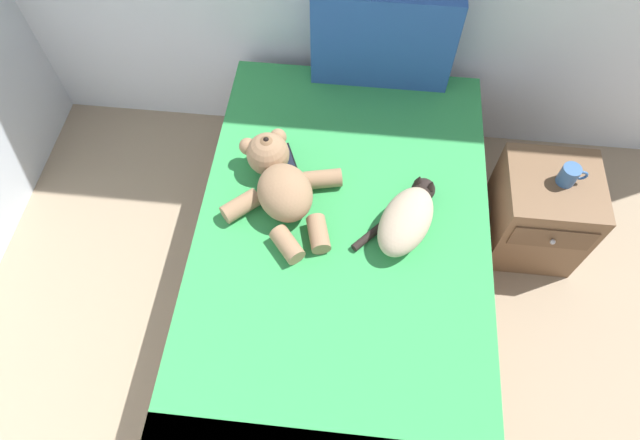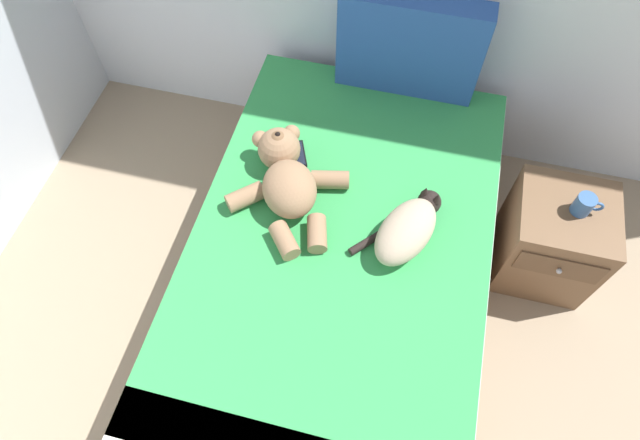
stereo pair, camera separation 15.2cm
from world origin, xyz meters
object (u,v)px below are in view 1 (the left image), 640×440
(bed, at_px, (339,275))
(teddy_bear, at_px, (280,182))
(cat, at_px, (407,218))
(mug, at_px, (569,175))
(cell_phone, at_px, (285,157))
(patterned_cushion, at_px, (383,39))
(nightstand, at_px, (538,213))

(bed, height_order, teddy_bear, teddy_bear)
(cat, relative_size, mug, 3.49)
(bed, relative_size, cell_phone, 12.67)
(bed, relative_size, patterned_cushion, 3.20)
(cell_phone, distance_m, mug, 1.24)
(cat, relative_size, teddy_bear, 0.69)
(bed, height_order, patterned_cushion, patterned_cushion)
(bed, relative_size, cat, 4.97)
(teddy_bear, height_order, nightstand, teddy_bear)
(patterned_cushion, xyz_separation_m, nightstand, (0.82, -0.52, -0.52))
(bed, relative_size, nightstand, 4.05)
(cell_phone, height_order, mug, mug)
(teddy_bear, bearing_deg, nightstand, 9.77)
(teddy_bear, xyz_separation_m, cell_phone, (-0.01, 0.19, -0.08))
(teddy_bear, height_order, mug, teddy_bear)
(cat, xyz_separation_m, cell_phone, (-0.54, 0.30, -0.07))
(patterned_cushion, bearing_deg, nightstand, -32.45)
(cat, bearing_deg, nightstand, 25.25)
(teddy_bear, distance_m, nightstand, 1.27)
(bed, distance_m, nightstand, 1.02)
(nightstand, bearing_deg, cat, -154.75)
(patterned_cushion, bearing_deg, cat, -79.88)
(bed, distance_m, mug, 1.09)
(patterned_cushion, bearing_deg, bed, -96.20)
(cat, xyz_separation_m, nightstand, (0.67, 0.32, -0.36))
(patterned_cushion, xyz_separation_m, teddy_bear, (-0.38, -0.73, -0.16))
(teddy_bear, relative_size, nightstand, 1.18)
(bed, height_order, cat, cat)
(patterned_cushion, height_order, cell_phone, patterned_cushion)
(cat, relative_size, cell_phone, 2.55)
(bed, distance_m, cat, 0.44)
(bed, bearing_deg, cell_phone, 124.34)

